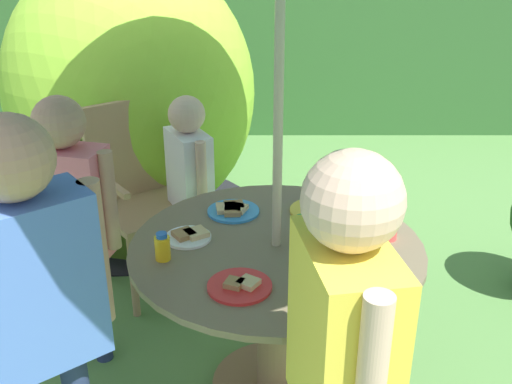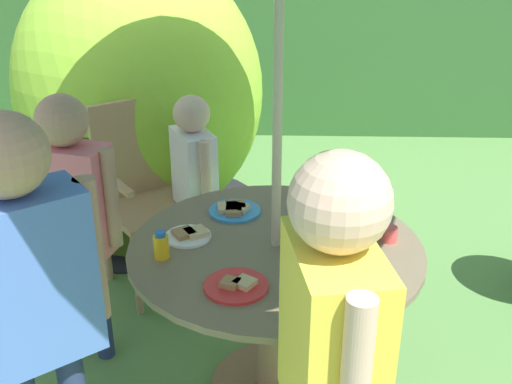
{
  "view_description": "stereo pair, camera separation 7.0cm",
  "coord_description": "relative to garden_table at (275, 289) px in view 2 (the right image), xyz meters",
  "views": [
    {
      "loc": [
        -0.08,
        -2.08,
        1.91
      ],
      "look_at": [
        -0.08,
        0.19,
        0.87
      ],
      "focal_mm": 42.21,
      "sensor_mm": 36.0,
      "label": 1
    },
    {
      "loc": [
        -0.01,
        -2.08,
        1.91
      ],
      "look_at": [
        -0.08,
        0.19,
        0.87
      ],
      "focal_mm": 42.21,
      "sensor_mm": 36.0,
      "label": 2
    }
  ],
  "objects": [
    {
      "name": "juice_bottle_center_back",
      "position": [
        0.1,
        0.03,
        0.26
      ],
      "size": [
        0.05,
        0.05,
        0.11
      ],
      "color": "yellow",
      "rests_on": "garden_table"
    },
    {
      "name": "cup_near",
      "position": [
        0.45,
        0.05,
        0.24
      ],
      "size": [
        0.07,
        0.07,
        0.06
      ],
      "primitive_type": "cylinder",
      "color": "#E04C47",
      "rests_on": "garden_table"
    },
    {
      "name": "plate_front_edge",
      "position": [
        -0.14,
        -0.31,
        0.22
      ],
      "size": [
        0.23,
        0.23,
        0.03
      ],
      "color": "red",
      "rests_on": "garden_table"
    },
    {
      "name": "plate_back_edge",
      "position": [
        -0.35,
        0.05,
        0.22
      ],
      "size": [
        0.19,
        0.19,
        0.03
      ],
      "color": "white",
      "rests_on": "garden_table"
    },
    {
      "name": "juice_bottle_mid_left",
      "position": [
        0.23,
        0.02,
        0.27
      ],
      "size": [
        0.05,
        0.05,
        0.13
      ],
      "color": "yellow",
      "rests_on": "garden_table"
    },
    {
      "name": "child_in_yellow_shirt",
      "position": [
        0.14,
        -0.84,
        0.4
      ],
      "size": [
        0.26,
        0.48,
        1.44
      ],
      "rotation": [
        0.0,
        0.0,
        1.74
      ],
      "color": "navy",
      "rests_on": "ground_plane"
    },
    {
      "name": "child_in_pink_shirt",
      "position": [
        -0.87,
        0.21,
        0.3
      ],
      "size": [
        0.42,
        0.25,
        1.27
      ],
      "rotation": [
        0.0,
        0.0,
        -0.24
      ],
      "color": "navy",
      "rests_on": "ground_plane"
    },
    {
      "name": "wooden_chair",
      "position": [
        -0.7,
        0.91,
        0.07
      ],
      "size": [
        0.68,
        0.66,
        1.03
      ],
      "rotation": [
        0.0,
        0.0,
        0.65
      ],
      "color": "tan",
      "rests_on": "ground_plane"
    },
    {
      "name": "juice_bottle_center_front",
      "position": [
        -0.43,
        -0.11,
        0.26
      ],
      "size": [
        0.06,
        0.06,
        0.11
      ],
      "color": "yellow",
      "rests_on": "garden_table"
    },
    {
      "name": "snack_bowl",
      "position": [
        0.17,
        -0.12,
        0.25
      ],
      "size": [
        0.15,
        0.15,
        0.08
      ],
      "color": "white",
      "rests_on": "garden_table"
    },
    {
      "name": "child_in_white_shirt",
      "position": [
        -0.43,
        0.81,
        0.19
      ],
      "size": [
        0.28,
        0.34,
        1.11
      ],
      "rotation": [
        0.0,
        0.0,
        -1.08
      ],
      "color": "brown",
      "rests_on": "ground_plane"
    },
    {
      "name": "hedge_backdrop",
      "position": [
        0.0,
        3.77,
        0.32
      ],
      "size": [
        9.0,
        0.7,
        1.66
      ],
      "primitive_type": "cube",
      "color": "#33602D",
      "rests_on": "ground_plane"
    },
    {
      "name": "juice_bottle_near_right",
      "position": [
        0.08,
        -0.41,
        0.26
      ],
      "size": [
        0.06,
        0.06,
        0.12
      ],
      "color": "yellow",
      "rests_on": "garden_table"
    },
    {
      "name": "plate_far_left",
      "position": [
        0.2,
        0.29,
        0.22
      ],
      "size": [
        0.25,
        0.25,
        0.03
      ],
      "color": "yellow",
      "rests_on": "garden_table"
    },
    {
      "name": "child_in_blue_shirt",
      "position": [
        -0.74,
        -0.58,
        0.41
      ],
      "size": [
        0.42,
        0.39,
        1.44
      ],
      "rotation": [
        0.0,
        0.0,
        0.66
      ],
      "color": "navy",
      "rests_on": "ground_plane"
    },
    {
      "name": "garden_table",
      "position": [
        0.0,
        0.0,
        0.0
      ],
      "size": [
        1.17,
        1.17,
        0.73
      ],
      "color": "brown",
      "rests_on": "ground_plane"
    },
    {
      "name": "juice_bottle_far_right",
      "position": [
        0.29,
        -0.26,
        0.27
      ],
      "size": [
        0.04,
        0.04,
        0.13
      ],
      "color": "yellow",
      "rests_on": "garden_table"
    },
    {
      "name": "juice_bottle_mid_right",
      "position": [
        0.15,
        -0.29,
        0.27
      ],
      "size": [
        0.05,
        0.05,
        0.12
      ],
      "color": "yellow",
      "rests_on": "garden_table"
    },
    {
      "name": "plate_near_left",
      "position": [
        -0.18,
        0.28,
        0.22
      ],
      "size": [
        0.23,
        0.23,
        0.03
      ],
      "color": "#338CD8",
      "rests_on": "garden_table"
    },
    {
      "name": "dome_tent",
      "position": [
        -0.89,
        1.72,
        0.36
      ],
      "size": [
        1.96,
        1.96,
        1.77
      ],
      "rotation": [
        0.0,
        0.0,
        -0.22
      ],
      "color": "#8CC633",
      "rests_on": "ground_plane"
    }
  ]
}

